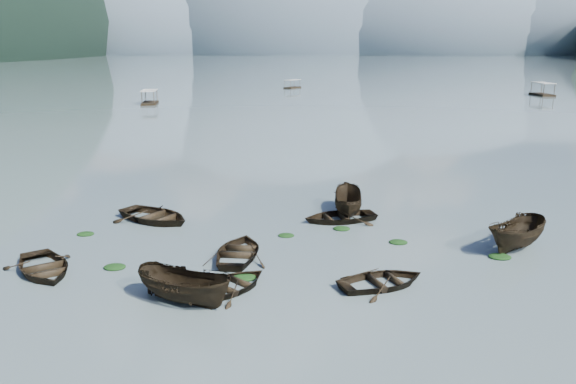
# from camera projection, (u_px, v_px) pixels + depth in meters

# --- Properties ---
(ground_plane) EXTENTS (2400.00, 2400.00, 0.00)m
(ground_plane) POSITION_uv_depth(u_px,v_px,m) (266.00, 324.00, 21.06)
(ground_plane) COLOR slate
(haze_mtn_a) EXTENTS (520.00, 520.00, 280.00)m
(haze_mtn_a) POSITION_uv_depth(u_px,v_px,m) (165.00, 53.00, 907.22)
(haze_mtn_a) COLOR #475666
(haze_mtn_a) RESTS_ON ground
(haze_mtn_b) EXTENTS (520.00, 520.00, 340.00)m
(haze_mtn_b) POSITION_uv_depth(u_px,v_px,m) (288.00, 53.00, 894.08)
(haze_mtn_b) COLOR #475666
(haze_mtn_b) RESTS_ON ground
(haze_mtn_c) EXTENTS (520.00, 520.00, 260.00)m
(haze_mtn_c) POSITION_uv_depth(u_px,v_px,m) (415.00, 53.00, 880.94)
(haze_mtn_c) COLOR #475666
(haze_mtn_c) RESTS_ON ground
(haze_mtn_d) EXTENTS (520.00, 520.00, 220.00)m
(haze_mtn_d) POSITION_uv_depth(u_px,v_px,m) (533.00, 53.00, 869.12)
(haze_mtn_d) COLOR #475666
(haze_mtn_d) RESTS_ON ground
(rowboat_0) EXTENTS (5.23, 5.45, 0.92)m
(rowboat_0) POSITION_uv_depth(u_px,v_px,m) (44.00, 272.00, 25.82)
(rowboat_0) COLOR black
(rowboat_0) RESTS_ON ground
(rowboat_1) EXTENTS (4.65, 4.80, 0.81)m
(rowboat_1) POSITION_uv_depth(u_px,v_px,m) (230.00, 290.00, 23.99)
(rowboat_1) COLOR black
(rowboat_1) RESTS_ON ground
(rowboat_2) EXTENTS (4.75, 3.28, 1.72)m
(rowboat_2) POSITION_uv_depth(u_px,v_px,m) (185.00, 302.00, 22.79)
(rowboat_2) COLOR black
(rowboat_2) RESTS_ON ground
(rowboat_3) EXTENTS (3.30, 4.49, 0.90)m
(rowboat_3) POSITION_uv_depth(u_px,v_px,m) (239.00, 256.00, 27.84)
(rowboat_3) COLOR black
(rowboat_3) RESTS_ON ground
(rowboat_4) EXTENTS (4.83, 4.29, 0.83)m
(rowboat_4) POSITION_uv_depth(u_px,v_px,m) (382.00, 286.00, 24.40)
(rowboat_4) COLOR black
(rowboat_4) RESTS_ON ground
(rowboat_5) EXTENTS (4.55, 4.67, 1.83)m
(rowboat_5) POSITION_uv_depth(u_px,v_px,m) (516.00, 249.00, 28.85)
(rowboat_5) COLOR black
(rowboat_5) RESTS_ON ground
(rowboat_6) EXTENTS (6.14, 5.63, 1.04)m
(rowboat_6) POSITION_uv_depth(u_px,v_px,m) (155.00, 221.00, 33.47)
(rowboat_6) COLOR black
(rowboat_6) RESTS_ON ground
(rowboat_7) EXTENTS (5.23, 4.46, 0.92)m
(rowboat_7) POSITION_uv_depth(u_px,v_px,m) (340.00, 221.00, 33.50)
(rowboat_7) COLOR black
(rowboat_7) RESTS_ON ground
(rowboat_8) EXTENTS (1.76, 4.54, 1.74)m
(rowboat_8) POSITION_uv_depth(u_px,v_px,m) (347.00, 214.00, 34.91)
(rowboat_8) COLOR black
(rowboat_8) RESTS_ON ground
(weed_clump_0) EXTENTS (1.04, 0.85, 0.23)m
(weed_clump_0) POSITION_uv_depth(u_px,v_px,m) (115.00, 268.00, 26.34)
(weed_clump_0) COLOR black
(weed_clump_0) RESTS_ON ground
(weed_clump_1) EXTENTS (1.11, 0.89, 0.25)m
(weed_clump_1) POSITION_uv_depth(u_px,v_px,m) (183.00, 294.00, 23.55)
(weed_clump_1) COLOR black
(weed_clump_1) RESTS_ON ground
(weed_clump_2) EXTENTS (1.23, 0.98, 0.27)m
(weed_clump_2) POSITION_uv_depth(u_px,v_px,m) (243.00, 279.00, 25.14)
(weed_clump_2) COLOR black
(weed_clump_2) RESTS_ON ground
(weed_clump_3) EXTENTS (0.96, 0.81, 0.21)m
(weed_clump_3) POSITION_uv_depth(u_px,v_px,m) (342.00, 229.00, 31.91)
(weed_clump_3) COLOR black
(weed_clump_3) RESTS_ON ground
(weed_clump_4) EXTENTS (1.11, 0.88, 0.23)m
(weed_clump_4) POSITION_uv_depth(u_px,v_px,m) (500.00, 258.00, 27.62)
(weed_clump_4) COLOR black
(weed_clump_4) RESTS_ON ground
(weed_clump_5) EXTENTS (0.96, 0.78, 0.20)m
(weed_clump_5) POSITION_uv_depth(u_px,v_px,m) (86.00, 235.00, 31.00)
(weed_clump_5) COLOR black
(weed_clump_5) RESTS_ON ground
(weed_clump_6) EXTENTS (0.91, 0.75, 0.19)m
(weed_clump_6) POSITION_uv_depth(u_px,v_px,m) (286.00, 236.00, 30.79)
(weed_clump_6) COLOR black
(weed_clump_6) RESTS_ON ground
(weed_clump_7) EXTENTS (0.98, 0.79, 0.21)m
(weed_clump_7) POSITION_uv_depth(u_px,v_px,m) (398.00, 243.00, 29.70)
(weed_clump_7) COLOR black
(weed_clump_7) RESTS_ON ground
(pontoon_left) EXTENTS (3.75, 6.62, 2.39)m
(pontoon_left) POSITION_uv_depth(u_px,v_px,m) (150.00, 104.00, 101.38)
(pontoon_left) COLOR black
(pontoon_left) RESTS_ON ground
(pontoon_centre) EXTENTS (4.31, 5.58, 1.98)m
(pontoon_centre) POSITION_uv_depth(u_px,v_px,m) (292.00, 88.00, 140.10)
(pontoon_centre) COLOR black
(pontoon_centre) RESTS_ON ground
(pontoon_right) EXTENTS (3.39, 6.99, 2.60)m
(pontoon_right) POSITION_uv_depth(u_px,v_px,m) (542.00, 95.00, 119.10)
(pontoon_right) COLOR black
(pontoon_right) RESTS_ON ground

